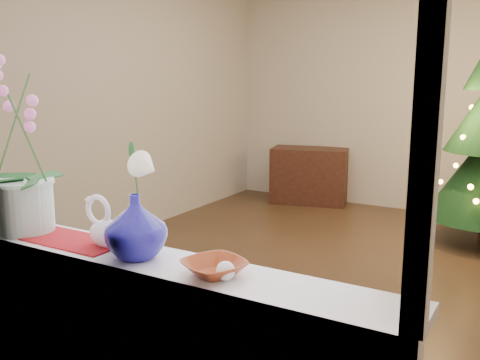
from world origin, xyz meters
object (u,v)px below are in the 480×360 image
(orchid_pot, at_px, (20,146))
(blue_vase, at_px, (136,222))
(paperweight, at_px, (225,271))
(side_table, at_px, (309,176))
(amber_dish, at_px, (214,269))
(swan, at_px, (108,223))

(orchid_pot, xyz_separation_m, blue_vase, (0.60, -0.01, -0.23))
(blue_vase, relative_size, paperweight, 4.23)
(paperweight, xyz_separation_m, side_table, (-1.70, 4.65, -0.61))
(orchid_pot, distance_m, amber_dish, 0.99)
(blue_vase, height_order, paperweight, blue_vase)
(side_table, bearing_deg, swan, -89.97)
(blue_vase, distance_m, amber_dish, 0.35)
(blue_vase, height_order, side_table, blue_vase)
(amber_dish, distance_m, side_table, 4.95)
(swan, xyz_separation_m, paperweight, (0.56, -0.06, -0.06))
(amber_dish, xyz_separation_m, side_table, (-1.65, 4.63, -0.60))
(orchid_pot, relative_size, swan, 3.27)
(blue_vase, xyz_separation_m, paperweight, (0.39, -0.02, -0.10))
(orchid_pot, height_order, swan, orchid_pot)
(paperweight, xyz_separation_m, amber_dish, (-0.06, 0.02, -0.01))
(blue_vase, bearing_deg, swan, 168.20)
(amber_dish, height_order, side_table, amber_dish)
(paperweight, bearing_deg, amber_dish, 159.87)
(swan, bearing_deg, orchid_pot, 170.21)
(orchid_pot, bearing_deg, side_table, 98.76)
(swan, distance_m, paperweight, 0.56)
(orchid_pot, height_order, paperweight, orchid_pot)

